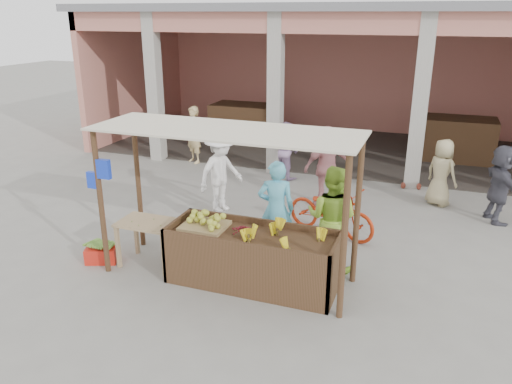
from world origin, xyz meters
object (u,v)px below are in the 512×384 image
at_px(red_crate, 102,254).
at_px(vendor_green, 332,215).
at_px(side_table, 148,229).
at_px(vendor_blue, 276,206).
at_px(fruit_stall, 253,260).
at_px(motorcycle, 331,210).

relative_size(red_crate, vendor_green, 0.28).
xyz_separation_m(side_table, vendor_blue, (1.85, 1.04, 0.27)).
relative_size(fruit_stall, vendor_blue, 1.43).
relative_size(side_table, red_crate, 1.88).
bearing_deg(vendor_green, vendor_blue, 2.43).
bearing_deg(motorcycle, vendor_green, -149.67).
distance_m(red_crate, vendor_green, 3.90).
bearing_deg(vendor_blue, vendor_green, 158.36).
xyz_separation_m(fruit_stall, motorcycle, (0.74, 2.20, 0.09)).
relative_size(fruit_stall, motorcycle, 1.38).
bearing_deg(fruit_stall, vendor_green, 43.24).
xyz_separation_m(fruit_stall, vendor_green, (1.00, 0.94, 0.52)).
height_order(vendor_green, motorcycle, vendor_green).
relative_size(side_table, vendor_green, 0.52).
bearing_deg(vendor_green, fruit_stall, 51.01).
relative_size(fruit_stall, side_table, 2.71).
distance_m(vendor_green, motorcycle, 1.35).
distance_m(red_crate, motorcycle, 4.16).
bearing_deg(red_crate, vendor_blue, 3.54).
distance_m(red_crate, vendor_blue, 3.05).
xyz_separation_m(fruit_stall, side_table, (-1.82, -0.01, 0.23)).
bearing_deg(red_crate, vendor_green, -3.78).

